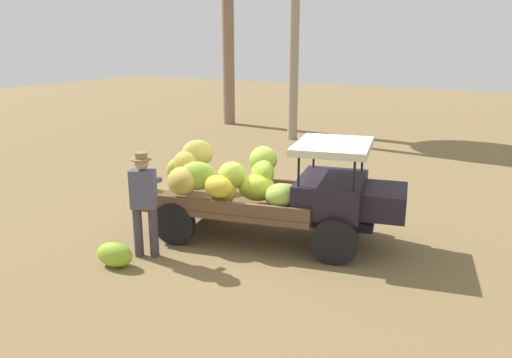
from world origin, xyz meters
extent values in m
plane|color=olive|center=(0.00, 0.00, 0.00)|extent=(60.00, 60.00, 0.00)
cube|color=black|center=(-0.06, -0.26, 0.43)|extent=(4.01, 1.25, 0.16)
cylinder|color=black|center=(1.19, 0.82, 0.38)|extent=(0.78, 0.29, 0.76)
cylinder|color=black|center=(1.52, -0.74, 0.38)|extent=(0.78, 0.29, 0.76)
cylinder|color=black|center=(-1.55, 0.25, 0.38)|extent=(0.78, 0.29, 0.76)
cylinder|color=black|center=(-1.22, -1.32, 0.38)|extent=(0.78, 0.29, 0.76)
cube|color=brown|center=(-0.50, -0.35, 0.61)|extent=(3.29, 2.30, 0.10)
cube|color=brown|center=(-0.67, 0.43, 0.77)|extent=(2.95, 0.69, 0.22)
cube|color=brown|center=(-0.34, -1.13, 0.77)|extent=(2.95, 0.69, 0.22)
cube|color=black|center=(1.16, 0.00, 0.94)|extent=(1.39, 1.71, 0.55)
cube|color=black|center=(2.04, 0.18, 0.88)|extent=(0.90, 1.18, 0.44)
cylinder|color=black|center=(1.46, 0.72, 1.49)|extent=(0.04, 0.04, 0.55)
cylinder|color=black|center=(1.72, -0.54, 1.49)|extent=(0.04, 0.04, 0.55)
cylinder|color=black|center=(0.60, 0.54, 1.49)|extent=(0.04, 0.04, 0.55)
cylinder|color=black|center=(0.86, -0.72, 1.49)|extent=(0.04, 0.04, 0.55)
cube|color=beige|center=(1.16, 0.00, 1.76)|extent=(1.50, 1.74, 0.12)
ellipsoid|color=#91AF36|center=(-0.14, -0.04, 1.39)|extent=(0.65, 0.71, 0.62)
ellipsoid|color=gold|center=(-0.49, -1.00, 1.08)|extent=(0.71, 0.67, 0.51)
ellipsoid|color=#B3CC34|center=(-0.05, -0.43, 0.98)|extent=(0.78, 0.69, 0.53)
ellipsoid|color=#90BA44|center=(0.54, -0.67, 0.99)|extent=(0.58, 0.54, 0.43)
ellipsoid|color=#94AD34|center=(-1.65, -0.42, 1.03)|extent=(0.73, 0.61, 0.52)
ellipsoid|color=#8FB12F|center=(-0.06, -0.23, 1.19)|extent=(0.70, 0.67, 0.56)
ellipsoid|color=gold|center=(-1.16, -1.12, 1.11)|extent=(0.84, 0.85, 0.66)
ellipsoid|color=#A9C73F|center=(-0.48, -0.58, 1.18)|extent=(0.77, 0.75, 0.61)
ellipsoid|color=#ACCC37|center=(-1.59, -0.61, 1.14)|extent=(0.60, 0.57, 0.49)
ellipsoid|color=gold|center=(-1.42, -0.68, 1.29)|extent=(0.66, 0.62, 0.51)
ellipsoid|color=#8FBB31|center=(-0.93, -0.99, 1.21)|extent=(0.79, 0.69, 0.59)
ellipsoid|color=tan|center=(0.40, -0.34, 0.89)|extent=(0.86, 0.88, 0.57)
ellipsoid|color=gold|center=(-0.53, -0.79, 0.93)|extent=(0.72, 0.75, 0.62)
ellipsoid|color=gold|center=(-1.52, -0.12, 1.38)|extent=(0.81, 0.82, 0.62)
cylinder|color=#443A49|center=(-1.43, -2.01, 0.43)|extent=(0.15, 0.15, 0.85)
cylinder|color=#443A49|center=(-1.19, -1.89, 0.43)|extent=(0.15, 0.15, 0.85)
cube|color=#505066|center=(-1.31, -1.95, 1.17)|extent=(0.46, 0.39, 0.63)
cylinder|color=#505066|center=(-1.45, -1.90, 1.27)|extent=(0.40, 0.26, 0.10)
cylinder|color=#505066|center=(-1.26, -1.82, 1.27)|extent=(0.19, 0.41, 0.10)
sphere|color=tan|center=(-1.31, -1.95, 1.60)|extent=(0.22, 0.22, 0.22)
cylinder|color=olive|center=(-1.31, -1.95, 1.66)|extent=(0.34, 0.34, 0.02)
cylinder|color=olive|center=(-1.31, -1.95, 1.72)|extent=(0.20, 0.20, 0.10)
cube|color=olive|center=(-2.52, 0.16, 0.24)|extent=(0.46, 0.50, 0.48)
ellipsoid|color=#95C02E|center=(-1.50, -2.50, 0.20)|extent=(0.67, 0.43, 0.40)
cylinder|color=#8A6653|center=(-7.24, 10.23, 4.61)|extent=(0.49, 0.49, 9.21)
cylinder|color=gray|center=(-3.46, 8.42, 4.23)|extent=(0.35, 0.35, 8.45)
camera|label=1|loc=(4.01, -7.86, 3.50)|focal=35.35mm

